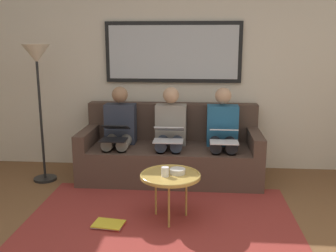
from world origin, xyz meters
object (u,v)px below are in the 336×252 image
Objects in this scene: coffee_table at (170,176)px; cup at (165,172)px; couch at (171,153)px; person_left at (223,132)px; person_middle at (170,131)px; laptop_white at (224,135)px; standing_lamp at (37,69)px; framed_mirror at (173,52)px; magazine_stack at (108,224)px; laptop_silver at (169,134)px; person_right at (119,130)px; laptop_black at (115,133)px; bowl at (178,171)px.

cup is (0.05, 0.05, 0.06)m from coffee_table.
person_left is at bearing 173.87° from couch.
laptop_white is at bearing 159.10° from person_middle.
couch is at bearing -170.20° from standing_lamp.
person_left is (-0.64, 0.46, -0.94)m from framed_mirror.
person_left is at bearing -115.64° from coffee_table.
laptop_white is (-0.64, 0.70, -0.92)m from framed_mirror.
laptop_white is (-0.64, 0.31, 0.32)m from couch.
framed_mirror is 2.41m from magazine_stack.
person_right reaches higher than laptop_silver.
laptop_black is at bearing 25.01° from couch.
framed_mirror reaches higher than person_right.
bowl is at bearing 97.86° from person_middle.
framed_mirror is 19.66× the size of cup.
laptop_black is at bearing 19.76° from person_middle.
bowl is at bearing 95.60° from framed_mirror.
magazine_stack is (0.48, 1.80, -1.53)m from framed_mirror.
magazine_stack is (0.48, 1.11, -0.61)m from laptop_silver.
cup is at bearing 92.05° from person_middle.
person_left is at bearing -90.00° from laptop_white.
laptop_silver reaches higher than bowl.
cup is (-0.04, 1.27, 0.19)m from couch.
person_right is at bearing -10.81° from laptop_white.
person_right is 0.69× the size of standing_lamp.
cup is at bearing 119.70° from person_right.
laptop_white is 1.28m from laptop_black.
person_right is at bearing -57.62° from coffee_table.
framed_mirror is 1.15m from laptop_silver.
framed_mirror is 1.23m from person_right.
person_middle reaches higher than laptop_black.
cup is (-0.04, 1.65, -1.05)m from framed_mirror.
cup is 0.72m from magazine_stack.
coffee_table is at bearing 58.63° from laptop_white.
laptop_silver is at bearing -0.92° from laptop_white.
laptop_black is (1.28, -0.01, 0.00)m from laptop_white.
standing_lamp is at bearing 9.80° from couch.
couch is at bearing -90.00° from laptop_silver.
magazine_stack is at bearing 15.41° from cup.
framed_mirror is 5.68× the size of magazine_stack.
person_left and person_middle have the same top height.
laptop_silver is at bearing -113.38° from magazine_stack.
bowl is 0.38× the size of laptop_black.
magazine_stack is at bearing 96.87° from person_right.
laptop_white is 0.31× the size of person_right.
couch is at bearing -6.13° from person_left.
bowl is at bearing 66.48° from person_left.
couch is 1.93× the size of person_middle.
cup is at bearing 46.54° from coffee_table.
person_left is at bearing 180.00° from person_right.
laptop_black is (0.64, 0.69, -0.92)m from framed_mirror.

